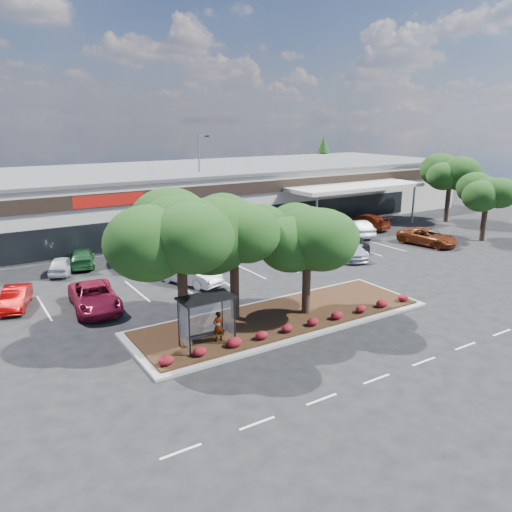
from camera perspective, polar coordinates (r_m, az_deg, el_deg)
ground at (r=27.93m, az=11.20°, el=-8.96°), size 160.00×160.00×0.00m
retail_store at (r=55.76m, az=-13.22°, el=6.42°), size 80.40×25.20×6.25m
landscape_island at (r=29.53m, az=3.00°, el=-7.05°), size 18.00×6.00×0.26m
lane_markings at (r=35.56m, az=-0.52°, el=-3.31°), size 33.12×20.06×0.01m
shrub_row at (r=27.83m, az=5.52°, el=-7.68°), size 17.00×0.80×0.50m
bus_shelter at (r=25.27m, az=-5.84°, el=-5.73°), size 2.75×1.55×2.59m
island_tree_west at (r=25.80m, az=-8.49°, el=-0.92°), size 7.20×7.20×7.89m
island_tree_mid at (r=27.99m, az=-2.50°, el=-0.09°), size 6.60×6.60×7.32m
island_tree_east at (r=29.06m, az=5.85°, el=-0.42°), size 5.80×5.80×6.50m
tree_east_near at (r=52.79m, az=24.75°, el=5.06°), size 5.60×5.60×6.51m
tree_east_far at (r=61.30m, az=21.18°, el=7.18°), size 6.40×6.40×7.62m
conifer_north_east at (r=81.32m, az=7.65°, el=10.29°), size 3.96×3.96×9.00m
person_waiting at (r=25.99m, az=-4.37°, el=-8.02°), size 0.62×0.43×1.62m
light_pole at (r=51.87m, az=-6.33°, el=7.52°), size 1.43×0.60×10.01m
car_0 at (r=34.51m, az=-25.80°, el=-4.31°), size 2.55×4.29×1.33m
car_1 at (r=32.43m, az=-17.96°, el=-4.48°), size 3.15×5.90×1.58m
car_2 at (r=38.18m, az=-7.84°, el=-1.06°), size 1.78×4.33×1.40m
car_3 at (r=35.83m, az=-7.58°, el=-1.94°), size 3.52×5.24×1.63m
car_5 at (r=40.37m, az=4.32°, el=-0.08°), size 1.99×4.16×1.37m
car_6 at (r=43.34m, az=10.38°, el=0.98°), size 4.43×6.17×1.66m
car_7 at (r=46.21m, az=10.68°, el=1.73°), size 3.49×5.47×1.48m
car_8 at (r=49.43m, az=19.00°, el=2.08°), size 3.58×5.93×1.54m
car_9 at (r=42.34m, az=-19.31°, el=-0.15°), size 3.06×5.19×1.41m
car_10 at (r=40.83m, az=-21.33°, el=-0.96°), size 2.87×4.19×1.32m
car_11 at (r=40.83m, az=-14.40°, el=-0.34°), size 2.58×4.94×1.37m
car_12 at (r=43.10m, az=-11.22°, el=0.86°), size 1.89×5.10×1.67m
car_13 at (r=45.47m, az=-6.75°, el=1.75°), size 2.30×4.83×1.59m
car_14 at (r=47.76m, az=-2.23°, el=2.57°), size 2.28×5.13×1.72m
car_15 at (r=50.06m, az=1.70°, el=3.12°), size 2.08×5.07×1.63m
car_16 at (r=51.26m, az=11.31°, el=3.14°), size 2.96×5.36×1.67m
car_17 at (r=55.04m, az=12.40°, el=3.87°), size 3.11×5.86×1.62m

